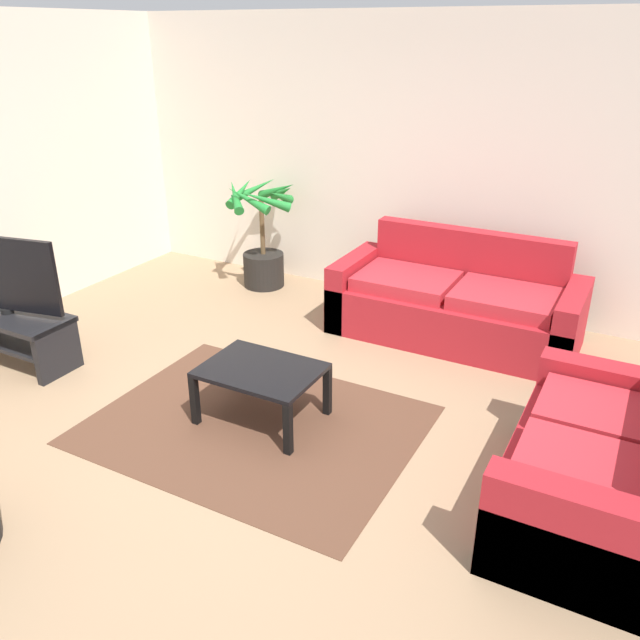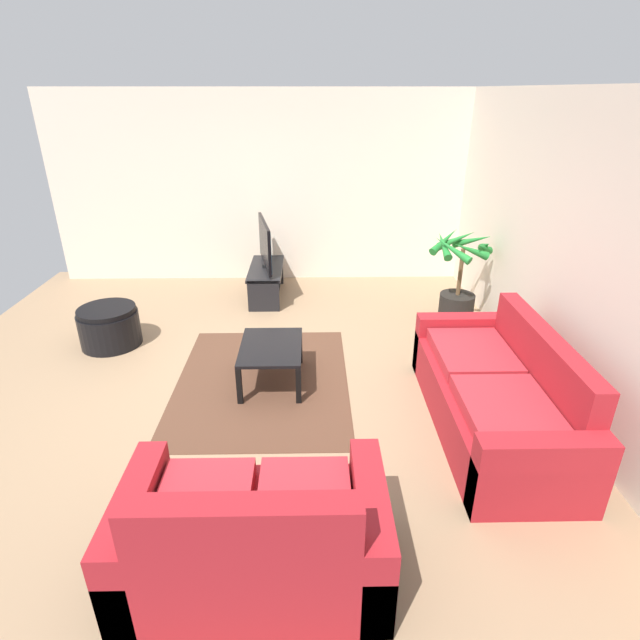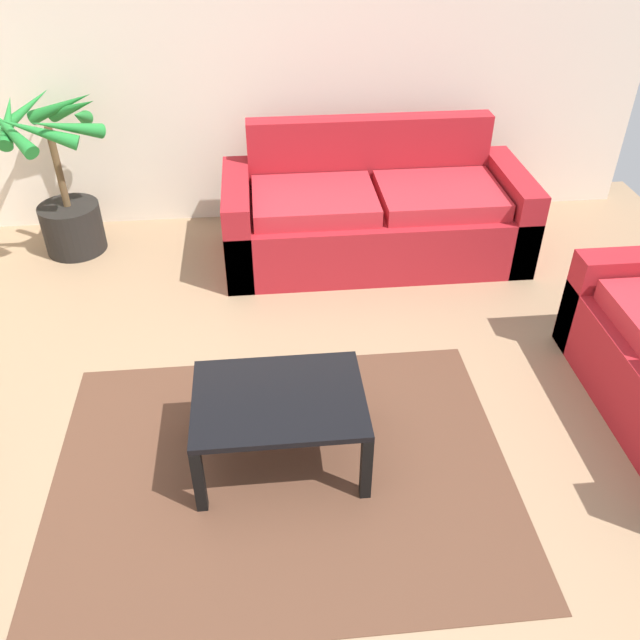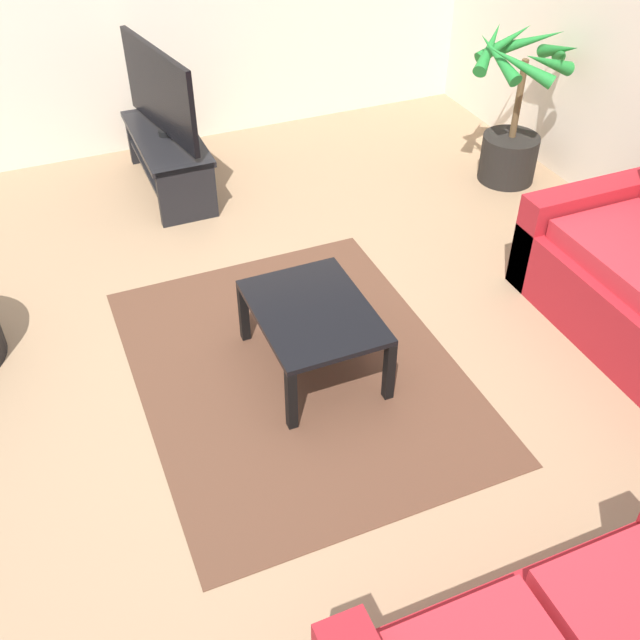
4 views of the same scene
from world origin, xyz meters
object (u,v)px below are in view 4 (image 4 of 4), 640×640
at_px(tv_stand, 168,154).
at_px(coffee_table, 313,318).
at_px(tv, 160,91).
at_px(potted_palm, 514,121).

relative_size(tv_stand, coffee_table, 1.37).
relative_size(tv, potted_palm, 0.94).
bearing_deg(potted_palm, tv, -109.80).
height_order(tv_stand, coffee_table, tv_stand).
xyz_separation_m(tv, coffee_table, (2.29, 0.22, -0.42)).
bearing_deg(coffee_table, tv, -174.42).
height_order(tv, coffee_table, tv).
height_order(coffee_table, potted_palm, potted_palm).
bearing_deg(tv, tv_stand, -78.85).
bearing_deg(coffee_table, tv_stand, -174.34).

